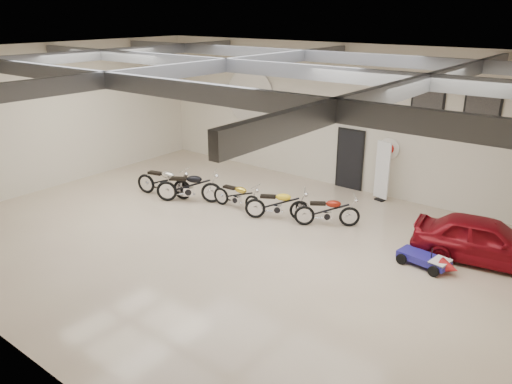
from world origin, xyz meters
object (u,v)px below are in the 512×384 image
Objects in this scene: motorcycle_red at (327,210)px; go_kart at (429,258)px; banner_stand at (382,172)px; motorcycle_silver at (164,181)px; motorcycle_gold at (237,195)px; motorcycle_yellow at (277,204)px; vintage_car at (485,240)px; motorcycle_black at (189,186)px.

go_kart is (3.29, -0.69, -0.21)m from motorcycle_red.
banner_stand reaches higher than motorcycle_red.
motorcycle_gold is at bearing 0.05° from motorcycle_silver.
motorcycle_gold is 1.53m from motorcycle_yellow.
go_kart is 0.44× the size of vintage_car.
motorcycle_red is 4.28m from vintage_car.
motorcycle_silver is at bearing -168.21° from go_kart.
banner_stand is 0.93× the size of motorcycle_silver.
banner_stand reaches higher than vintage_car.
banner_stand reaches higher than go_kart.
motorcycle_silver is 1.37× the size of go_kart.
banner_stand is 7.34m from motorcycle_silver.
motorcycle_gold is at bearing 153.33° from motorcycle_yellow.
motorcycle_black reaches higher than motorcycle_gold.
motorcycle_silver reaches higher than motorcycle_yellow.
banner_stand is 1.28× the size of go_kart.
motorcycle_red is 3.37m from go_kart.
banner_stand is at bearing 48.52° from vintage_car.
vintage_car is (7.22, 1.08, 0.12)m from motorcycle_gold.
go_kart is at bearing -9.81° from motorcycle_silver.
motorcycle_yellow is at bearing 0.34° from motorcycle_gold.
banner_stand is at bearing 31.93° from motorcycle_yellow.
go_kart is (6.26, -0.10, -0.19)m from motorcycle_gold.
banner_stand is 1.01× the size of motorcycle_yellow.
motorcycle_silver is (-6.01, -4.18, -0.44)m from banner_stand.
vintage_car is at bearing -22.32° from motorcycle_black.
motorcycle_gold is at bearing 89.13° from vintage_car.
motorcycle_gold is 6.26m from go_kart.
motorcycle_black is 0.62× the size of vintage_car.
motorcycle_yellow is at bearing 164.59° from motorcycle_red.
banner_stand is at bearing 49.17° from motorcycle_red.
motorcycle_yellow is (3.17, 0.61, -0.05)m from motorcycle_black.
vintage_car reaches higher than go_kart.
motorcycle_black reaches higher than go_kart.
motorcycle_red is at bearing 176.42° from go_kart.
motorcycle_red is at bearing 87.11° from vintage_car.
motorcycle_yellow reaches higher than motorcycle_gold.
motorcycle_gold is (1.64, 0.50, -0.09)m from motorcycle_black.
motorcycle_red is at bearing -0.98° from motorcycle_silver.
motorcycle_silver is 4.30m from motorcycle_yellow.
motorcycle_silver is 8.99m from go_kart.
banner_stand is 6.40m from motorcycle_black.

